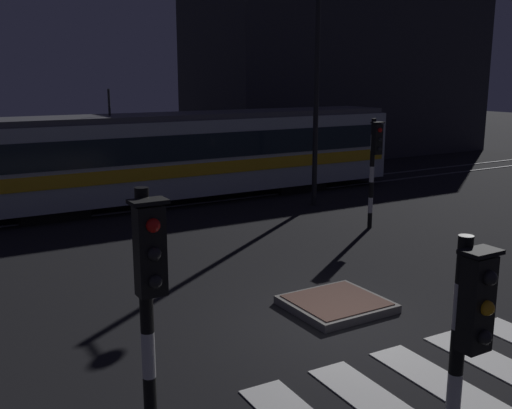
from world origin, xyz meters
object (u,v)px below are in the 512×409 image
at_px(street_lamp_trackside_right, 321,65).
at_px(traffic_light_corner_near_left, 149,306).
at_px(traffic_light_corner_far_right, 374,157).
at_px(traffic_light_kerb_mid_left, 466,350).
at_px(tram, 182,154).

bearing_deg(street_lamp_trackside_right, traffic_light_corner_near_left, -132.98).
height_order(traffic_light_corner_near_left, street_lamp_trackside_right, street_lamp_trackside_right).
distance_m(traffic_light_corner_near_left, street_lamp_trackside_right, 15.77).
bearing_deg(traffic_light_corner_far_right, traffic_light_corner_near_left, -141.77).
xyz_separation_m(traffic_light_corner_far_right, street_lamp_trackside_right, (0.49, 3.41, 2.75)).
bearing_deg(traffic_light_corner_near_left, traffic_light_kerb_mid_left, -39.91).
xyz_separation_m(traffic_light_kerb_mid_left, tram, (4.49, 16.66, -0.34)).
xyz_separation_m(traffic_light_corner_near_left, tram, (6.84, 14.69, -0.57)).
xyz_separation_m(traffic_light_corner_far_right, tram, (-3.28, 6.72, -0.45)).
xyz_separation_m(traffic_light_kerb_mid_left, street_lamp_trackside_right, (8.26, 13.34, 2.86)).
height_order(street_lamp_trackside_right, tram, street_lamp_trackside_right).
distance_m(traffic_light_corner_far_right, tram, 7.49).
relative_size(traffic_light_kerb_mid_left, traffic_light_corner_near_left, 0.90).
height_order(traffic_light_corner_far_right, traffic_light_corner_near_left, traffic_light_corner_near_left).
bearing_deg(traffic_light_kerb_mid_left, traffic_light_corner_near_left, 140.09).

